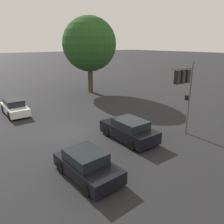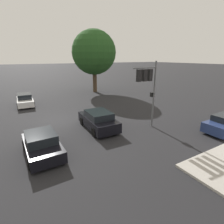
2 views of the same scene
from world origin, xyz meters
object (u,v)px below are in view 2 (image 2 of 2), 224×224
Objects in this scene: traffic_signal at (147,81)px; crossing_car_1 at (25,100)px; crossing_car_2 at (98,120)px; street_tree at (94,53)px; crossing_car_0 at (42,145)px.

crossing_car_1 is at bearing 37.39° from traffic_signal.
crossing_car_1 is at bearing 24.10° from crossing_car_2.
traffic_signal is 1.23× the size of crossing_car_2.
street_tree reaches higher than traffic_signal.
street_tree reaches higher than crossing_car_1.
crossing_car_2 is at bearing 68.33° from traffic_signal.
crossing_car_0 is at bearing 96.66° from traffic_signal.
crossing_car_1 is (-12.87, 0.17, 0.04)m from crossing_car_0.
crossing_car_2 is (-1.92, 4.67, 0.07)m from crossing_car_0.
crossing_car_1 reaches higher than crossing_car_0.
street_tree is 16.95m from crossing_car_2.
traffic_signal is 4.96m from crossing_car_2.
crossing_car_2 reaches higher than crossing_car_1.
street_tree reaches higher than crossing_car_0.
crossing_car_1 is at bearing 178.06° from crossing_car_0.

